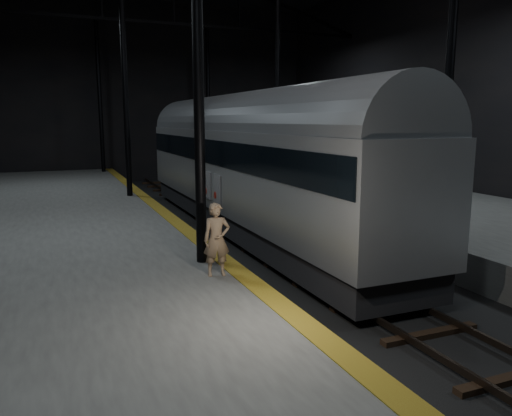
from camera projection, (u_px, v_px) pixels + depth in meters
ground at (273, 248)px, 17.80m from camera, size 44.00×44.00×0.00m
platform_left at (45, 256)px, 14.90m from camera, size 9.00×43.80×1.00m
platform_right at (439, 219)px, 20.54m from camera, size 9.00×43.80×1.00m
tactile_strip at (184, 228)px, 16.41m from camera, size 0.50×43.80×0.01m
track at (273, 246)px, 17.79m from camera, size 2.40×43.00×0.24m
train at (245, 158)px, 19.80m from camera, size 3.05×20.39×5.45m
woman at (217, 240)px, 11.29m from camera, size 0.66×0.48×1.68m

